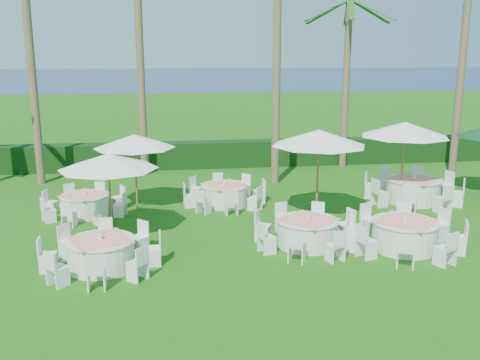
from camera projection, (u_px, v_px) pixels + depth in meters
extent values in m
plane|color=#12510E|center=(281.00, 262.00, 13.70)|extent=(120.00, 120.00, 0.00)
cube|color=black|center=(227.00, 154.00, 25.12)|extent=(34.00, 1.00, 1.20)
plane|color=#061841|center=(177.00, 78.00, 111.94)|extent=(260.00, 260.00, 0.00)
cylinder|color=silver|center=(101.00, 254.00, 13.28)|extent=(1.63, 1.63, 0.71)
cylinder|color=silver|center=(100.00, 240.00, 13.20)|extent=(1.70, 1.70, 0.03)
cube|color=#FE9581|center=(100.00, 240.00, 13.19)|extent=(1.74, 1.74, 0.01)
cylinder|color=silver|center=(100.00, 236.00, 13.17)|extent=(0.11, 0.11, 0.15)
cube|color=white|center=(153.00, 249.00, 13.47)|extent=(0.41, 0.41, 0.85)
cube|color=white|center=(139.00, 238.00, 14.28)|extent=(0.56, 0.56, 0.85)
cube|color=white|center=(105.00, 235.00, 14.49)|extent=(0.41, 0.41, 0.85)
cube|color=white|center=(69.00, 241.00, 13.99)|extent=(0.56, 0.56, 0.85)
cube|color=white|center=(47.00, 255.00, 13.06)|extent=(0.41, 0.41, 0.85)
cube|color=white|center=(57.00, 268.00, 12.26)|extent=(0.56, 0.56, 0.85)
cube|color=white|center=(96.00, 272.00, 12.04)|extent=(0.41, 0.41, 0.85)
cube|color=white|center=(137.00, 263.00, 12.54)|extent=(0.56, 0.56, 0.85)
cylinder|color=silver|center=(308.00, 233.00, 14.83)|extent=(1.65, 1.65, 0.72)
cylinder|color=silver|center=(308.00, 220.00, 14.75)|extent=(1.72, 1.72, 0.03)
cube|color=#FE9581|center=(308.00, 220.00, 14.74)|extent=(1.88, 1.88, 0.01)
cylinder|color=silver|center=(308.00, 217.00, 14.72)|extent=(0.11, 0.11, 0.15)
cube|color=white|center=(346.00, 224.00, 15.37)|extent=(0.51, 0.51, 0.86)
cube|color=white|center=(317.00, 217.00, 16.01)|extent=(0.54, 0.54, 0.86)
cube|color=white|center=(284.00, 218.00, 15.95)|extent=(0.51, 0.51, 0.86)
cube|color=white|center=(263.00, 226.00, 15.23)|extent=(0.54, 0.54, 0.86)
cube|color=white|center=(267.00, 237.00, 14.27)|extent=(0.51, 0.51, 0.86)
cube|color=white|center=(297.00, 246.00, 13.63)|extent=(0.54, 0.54, 0.86)
cube|color=white|center=(335.00, 245.00, 13.69)|extent=(0.51, 0.51, 0.86)
cube|color=white|center=(355.00, 236.00, 14.41)|extent=(0.54, 0.54, 0.86)
cylinder|color=silver|center=(404.00, 235.00, 14.58)|extent=(1.74, 1.74, 0.76)
cylinder|color=silver|center=(405.00, 222.00, 14.49)|extent=(1.81, 1.81, 0.03)
cube|color=#FE9581|center=(405.00, 221.00, 14.49)|extent=(1.99, 1.99, 0.01)
cylinder|color=silver|center=(406.00, 218.00, 14.47)|extent=(0.12, 0.12, 0.16)
cube|color=white|center=(439.00, 225.00, 15.22)|extent=(0.55, 0.55, 0.91)
cube|color=white|center=(403.00, 218.00, 15.84)|extent=(0.56, 0.56, 0.91)
cube|color=white|center=(370.00, 220.00, 15.72)|extent=(0.55, 0.55, 0.91)
cube|color=white|center=(354.00, 229.00, 14.92)|extent=(0.56, 0.56, 0.91)
cube|color=white|center=(367.00, 241.00, 13.91)|extent=(0.55, 0.55, 0.91)
cube|color=white|center=(406.00, 250.00, 13.29)|extent=(0.56, 0.56, 0.91)
cube|color=white|center=(445.00, 248.00, 13.41)|extent=(0.55, 0.55, 0.91)
cube|color=white|center=(458.00, 237.00, 14.21)|extent=(0.56, 0.56, 0.91)
cylinder|color=silver|center=(85.00, 205.00, 17.61)|extent=(1.53, 1.53, 0.67)
cylinder|color=silver|center=(84.00, 195.00, 17.53)|extent=(1.60, 1.60, 0.03)
cube|color=#FE9581|center=(84.00, 195.00, 17.53)|extent=(1.74, 1.74, 0.01)
cylinder|color=silver|center=(84.00, 192.00, 17.51)|extent=(0.11, 0.11, 0.14)
cube|color=white|center=(118.00, 198.00, 18.31)|extent=(0.51, 0.51, 0.80)
cube|color=white|center=(99.00, 194.00, 18.75)|extent=(0.46, 0.46, 0.80)
cube|color=white|center=(71.00, 196.00, 18.52)|extent=(0.51, 0.51, 0.80)
cube|color=white|center=(50.00, 202.00, 17.74)|extent=(0.46, 0.46, 0.80)
cube|color=white|center=(48.00, 210.00, 16.88)|extent=(0.51, 0.51, 0.80)
cube|color=white|center=(69.00, 214.00, 16.44)|extent=(0.46, 0.46, 0.80)
cube|color=white|center=(100.00, 212.00, 16.68)|extent=(0.51, 0.51, 0.80)
cube|color=white|center=(120.00, 205.00, 17.45)|extent=(0.46, 0.46, 0.80)
cylinder|color=silver|center=(225.00, 195.00, 18.83)|extent=(1.60, 1.60, 0.69)
cylinder|color=silver|center=(225.00, 185.00, 18.74)|extent=(1.67, 1.67, 0.03)
cube|color=#FE9581|center=(225.00, 185.00, 18.74)|extent=(1.73, 1.73, 0.01)
cylinder|color=silver|center=(225.00, 182.00, 18.72)|extent=(0.11, 0.11, 0.15)
cube|color=white|center=(259.00, 191.00, 19.06)|extent=(0.42, 0.42, 0.83)
cube|color=white|center=(244.00, 186.00, 19.83)|extent=(0.55, 0.55, 0.83)
cube|color=white|center=(219.00, 185.00, 20.00)|extent=(0.42, 0.42, 0.83)
cube|color=white|center=(196.00, 188.00, 19.47)|extent=(0.55, 0.55, 0.83)
cube|color=white|center=(189.00, 195.00, 18.56)|extent=(0.42, 0.42, 0.83)
cube|color=white|center=(203.00, 201.00, 17.79)|extent=(0.55, 0.55, 0.83)
cube|color=white|center=(232.00, 203.00, 17.62)|extent=(0.42, 0.42, 0.83)
cube|color=white|center=(255.00, 198.00, 18.15)|extent=(0.55, 0.55, 0.83)
cylinder|color=silver|center=(413.00, 191.00, 19.18)|extent=(1.87, 1.87, 0.81)
cylinder|color=silver|center=(414.00, 180.00, 19.08)|extent=(1.95, 1.95, 0.03)
cube|color=#FE9581|center=(414.00, 179.00, 19.08)|extent=(2.12, 2.12, 0.01)
cylinder|color=silver|center=(414.00, 177.00, 19.06)|extent=(0.13, 0.13, 0.17)
cube|color=white|center=(445.00, 185.00, 19.72)|extent=(0.56, 0.56, 0.97)
cube|color=white|center=(416.00, 180.00, 20.48)|extent=(0.62, 0.62, 0.97)
cube|color=white|center=(387.00, 180.00, 20.47)|extent=(0.56, 0.56, 0.97)
cube|color=white|center=(372.00, 185.00, 19.69)|extent=(0.62, 0.62, 0.97)
cube|color=white|center=(380.00, 193.00, 18.60)|extent=(0.56, 0.56, 0.97)
cube|color=white|center=(410.00, 199.00, 17.84)|extent=(0.62, 0.62, 0.97)
cube|color=white|center=(443.00, 199.00, 17.85)|extent=(0.56, 0.56, 0.97)
cube|color=white|center=(457.00, 193.00, 18.63)|extent=(0.62, 0.62, 0.97)
cylinder|color=brown|center=(110.00, 199.00, 15.19)|extent=(0.06, 0.06, 2.40)
cone|color=white|center=(108.00, 161.00, 14.94)|extent=(2.80, 2.80, 0.43)
sphere|color=brown|center=(108.00, 156.00, 14.90)|extent=(0.10, 0.10, 0.10)
cylinder|color=brown|center=(318.00, 177.00, 16.94)|extent=(0.07, 0.07, 2.80)
cone|color=white|center=(319.00, 138.00, 16.64)|extent=(3.01, 3.01, 0.50)
sphere|color=brown|center=(319.00, 132.00, 16.60)|extent=(0.11, 0.11, 0.11)
cylinder|color=brown|center=(136.00, 174.00, 18.06)|extent=(0.06, 0.06, 2.49)
cone|color=white|center=(134.00, 141.00, 17.80)|extent=(2.73, 2.73, 0.45)
sphere|color=brown|center=(134.00, 136.00, 17.76)|extent=(0.10, 0.10, 0.10)
cylinder|color=brown|center=(402.00, 165.00, 18.67)|extent=(0.07, 0.07, 2.81)
cone|color=white|center=(405.00, 129.00, 18.37)|extent=(3.05, 3.05, 0.51)
sphere|color=brown|center=(405.00, 124.00, 18.33)|extent=(0.11, 0.11, 0.11)
cylinder|color=brown|center=(31.00, 65.00, 20.88)|extent=(0.32, 0.32, 9.55)
cylinder|color=brown|center=(140.00, 60.00, 22.43)|extent=(0.32, 0.32, 9.84)
cylinder|color=brown|center=(277.00, 24.00, 20.57)|extent=(0.32, 0.32, 12.59)
cylinder|color=brown|center=(346.00, 86.00, 24.45)|extent=(0.32, 0.32, 7.53)
cube|color=#164912|center=(370.00, 12.00, 24.08)|extent=(2.21, 0.80, 1.00)
cube|color=#164912|center=(348.00, 13.00, 24.74)|extent=(0.88, 2.20, 1.00)
cube|color=#164912|center=(327.00, 12.00, 24.34)|extent=(1.73, 1.78, 1.00)
cube|color=#164912|center=(328.00, 10.00, 23.29)|extent=(2.21, 0.80, 1.00)
cube|color=#164912|center=(351.00, 9.00, 22.63)|extent=(0.88, 2.20, 1.00)
cube|color=#164912|center=(372.00, 10.00, 23.03)|extent=(1.73, 1.78, 1.00)
cylinder|color=brown|center=(461.00, 75.00, 22.59)|extent=(0.32, 0.32, 8.63)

